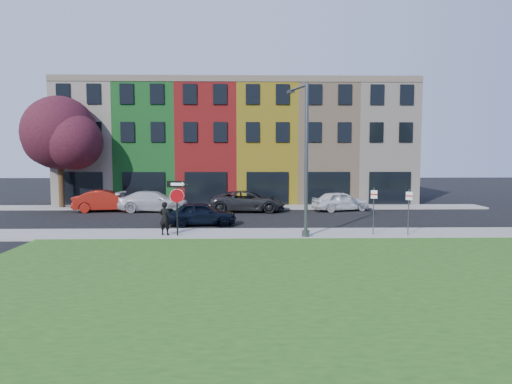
{
  "coord_description": "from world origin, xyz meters",
  "views": [
    {
      "loc": [
        -1.69,
        -20.71,
        4.28
      ],
      "look_at": [
        -1.18,
        4.0,
        2.19
      ],
      "focal_mm": 32.0,
      "sensor_mm": 36.0,
      "label": 1
    }
  ],
  "objects_px": {
    "stop_sign": "(177,197)",
    "street_lamp": "(305,160)",
    "man": "(165,218)",
    "sedan_near": "(201,214)"
  },
  "relations": [
    {
      "from": "sedan_near",
      "to": "street_lamp",
      "type": "bearing_deg",
      "value": -131.8
    },
    {
      "from": "stop_sign",
      "to": "man",
      "type": "bearing_deg",
      "value": 175.18
    },
    {
      "from": "stop_sign",
      "to": "street_lamp",
      "type": "bearing_deg",
      "value": 10.08
    },
    {
      "from": "stop_sign",
      "to": "street_lamp",
      "type": "height_order",
      "value": "street_lamp"
    },
    {
      "from": "stop_sign",
      "to": "sedan_near",
      "type": "bearing_deg",
      "value": 90.31
    },
    {
      "from": "man",
      "to": "stop_sign",
      "type": "bearing_deg",
      "value": -178.77
    },
    {
      "from": "man",
      "to": "street_lamp",
      "type": "relative_size",
      "value": 0.22
    },
    {
      "from": "stop_sign",
      "to": "street_lamp",
      "type": "distance_m",
      "value": 6.7
    },
    {
      "from": "street_lamp",
      "to": "man",
      "type": "bearing_deg",
      "value": 159.93
    },
    {
      "from": "man",
      "to": "sedan_near",
      "type": "distance_m",
      "value": 4.12
    }
  ]
}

